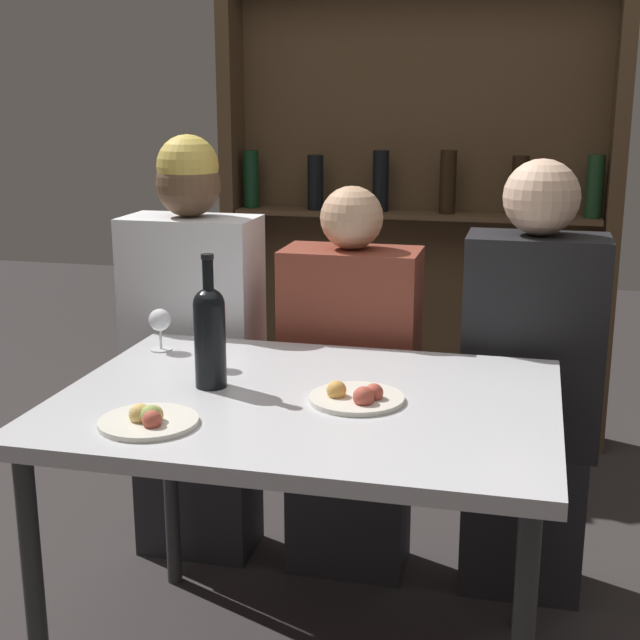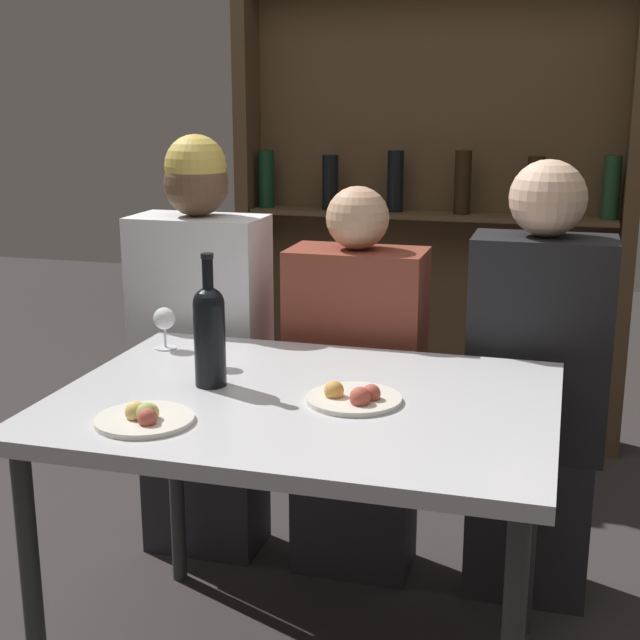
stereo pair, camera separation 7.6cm
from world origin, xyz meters
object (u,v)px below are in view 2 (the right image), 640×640
object	(u,v)px
wine_glass_1	(209,334)
seated_person_left	(202,358)
seated_person_center	(356,398)
seated_person_right	(535,398)
wine_glass_0	(164,320)
food_plate_1	(144,417)
food_plate_0	(354,397)
wine_bottle	(209,331)

from	to	relation	value
wine_glass_1	seated_person_left	bearing A→B (deg)	115.89
seated_person_center	seated_person_right	bearing A→B (deg)	0.00
wine_glass_0	seated_person_center	xyz separation A→B (m)	(0.46, 0.32, -0.29)
food_plate_1	seated_person_right	size ratio (longest dim) A/B	0.17
wine_glass_0	seated_person_right	xyz separation A→B (m)	(0.98, 0.32, -0.24)
food_plate_0	seated_person_left	distance (m)	0.89
food_plate_0	seated_person_center	distance (m)	0.66
seated_person_left	seated_person_center	size ratio (longest dim) A/B	1.12
wine_bottle	wine_glass_1	distance (m)	0.17
wine_bottle	wine_glass_0	world-z (taller)	wine_bottle
food_plate_0	seated_person_left	world-z (taller)	seated_person_left
seated_person_center	wine_bottle	bearing A→B (deg)	-110.85
wine_glass_0	seated_person_center	size ratio (longest dim) A/B	0.10
wine_glass_0	seated_person_left	distance (m)	0.38
seated_person_left	seated_person_right	xyz separation A→B (m)	(1.02, 0.00, -0.03)
food_plate_1	seated_person_left	size ratio (longest dim) A/B	0.16
wine_glass_1	food_plate_1	size ratio (longest dim) A/B	0.57
food_plate_0	seated_person_right	xyz separation A→B (m)	(0.38, 0.61, -0.17)
food_plate_1	seated_person_left	distance (m)	0.90
wine_bottle	food_plate_0	distance (m)	0.38
seated_person_center	seated_person_right	xyz separation A→B (m)	(0.52, 0.00, 0.05)
wine_glass_0	seated_person_left	xyz separation A→B (m)	(-0.03, 0.32, -0.20)
wine_glass_1	seated_person_center	distance (m)	0.59
wine_bottle	wine_glass_0	distance (m)	0.36
wine_glass_1	seated_person_center	bearing A→B (deg)	56.69
wine_bottle	seated_person_left	size ratio (longest dim) A/B	0.24
food_plate_1	seated_person_left	world-z (taller)	seated_person_left
wine_bottle	wine_glass_0	size ratio (longest dim) A/B	2.78
seated_person_center	seated_person_right	size ratio (longest dim) A/B	0.93
wine_glass_1	food_plate_0	xyz separation A→B (m)	(0.42, -0.17, -0.07)
seated_person_right	wine_glass_0	bearing A→B (deg)	-162.03
seated_person_left	seated_person_center	xyz separation A→B (m)	(0.49, 0.00, -0.08)
wine_glass_1	food_plate_1	bearing A→B (deg)	-86.43
wine_glass_0	food_plate_1	distance (m)	0.58
seated_person_right	wine_bottle	bearing A→B (deg)	-142.09
seated_person_left	wine_glass_1	bearing A→B (deg)	-64.11
wine_bottle	seated_person_right	xyz separation A→B (m)	(0.74, 0.58, -0.29)
wine_bottle	food_plate_0	size ratio (longest dim) A/B	1.47
wine_glass_0	wine_glass_1	size ratio (longest dim) A/B	0.96
food_plate_0	seated_person_right	world-z (taller)	seated_person_right
wine_bottle	seated_person_right	bearing A→B (deg)	37.91
wine_bottle	seated_person_center	distance (m)	0.71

